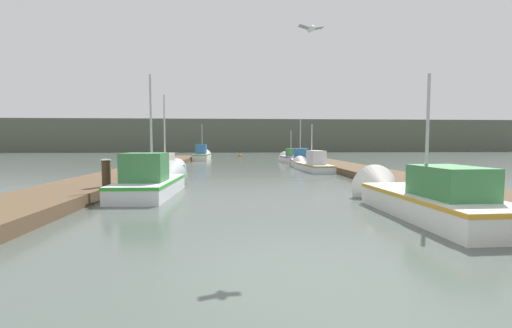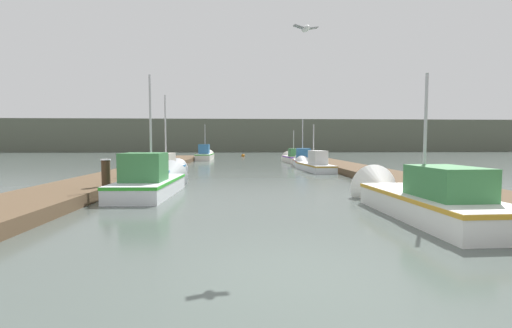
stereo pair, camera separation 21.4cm
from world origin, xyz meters
TOP-DOWN VIEW (x-y plane):
  - ground_plane at (0.00, 0.00)m, footprint 200.00×200.00m
  - dock_left at (-6.76, 16.00)m, footprint 2.71×40.00m
  - dock_right at (6.76, 16.00)m, footprint 2.71×40.00m
  - distant_shore_ridge at (0.00, 71.51)m, footprint 120.00×16.00m
  - fishing_boat_0 at (4.12, 4.26)m, footprint 1.97×5.95m
  - fishing_boat_1 at (-4.04, 8.58)m, footprint 1.93×5.61m
  - fishing_boat_2 at (-4.51, 13.14)m, footprint 1.47×5.42m
  - fishing_boat_3 at (4.35, 18.62)m, footprint 1.79×6.02m
  - fishing_boat_4 at (4.52, 23.46)m, footprint 1.84×4.62m
  - fishing_boat_5 at (4.50, 28.26)m, footprint 1.83×4.66m
  - fishing_boat_6 at (-4.50, 33.42)m, footprint 1.70×5.77m
  - mooring_piling_0 at (-5.49, 7.54)m, footprint 0.34×0.34m
  - mooring_piling_1 at (5.50, 25.28)m, footprint 0.32×0.32m
  - channel_buoy at (-0.22, 41.56)m, footprint 0.46×0.46m
  - seagull_lead at (0.68, 2.50)m, footprint 0.56×0.31m

SIDE VIEW (x-z plane):
  - ground_plane at x=0.00m, z-range 0.00..0.00m
  - channel_buoy at x=-0.22m, z-range -0.34..0.61m
  - dock_left at x=-6.76m, z-range 0.00..0.38m
  - dock_right at x=6.76m, z-range 0.00..0.38m
  - fishing_boat_3 at x=4.35m, z-range -1.39..2.19m
  - fishing_boat_5 at x=4.50m, z-range -1.33..2.19m
  - fishing_boat_0 at x=4.12m, z-range -1.69..2.58m
  - fishing_boat_4 at x=4.52m, z-range -1.70..2.59m
  - fishing_boat_1 at x=-4.04m, z-range -2.04..2.95m
  - fishing_boat_2 at x=-4.51m, z-range -1.83..2.81m
  - fishing_boat_6 at x=-4.50m, z-range -1.64..2.64m
  - mooring_piling_1 at x=5.50m, z-range 0.01..1.33m
  - mooring_piling_0 at x=-5.49m, z-range 0.01..1.35m
  - distant_shore_ridge at x=0.00m, z-range 0.00..6.58m
  - seagull_lead at x=0.68m, z-range 4.29..4.42m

